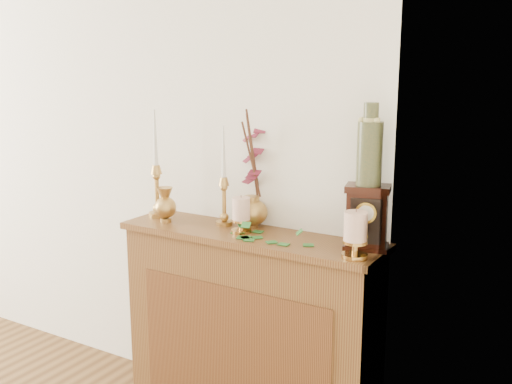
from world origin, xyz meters
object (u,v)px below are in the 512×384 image
Objects in this scene: candlestick_left at (157,182)px; bud_vase at (165,205)px; ginger_jar at (254,173)px; candlestick_center at (224,193)px; ceramic_vase at (370,149)px; mantel_clock at (367,218)px.

candlestick_left is 3.13× the size of bud_vase.
ginger_jar is (0.49, 0.11, 0.07)m from candlestick_left.
candlestick_center is 1.42× the size of ceramic_vase.
bud_vase is at bearing -155.74° from ginger_jar.
candlestick_left reaches higher than candlestick_center.
ceramic_vase is at bearing 1.62° from candlestick_left.
candlestick_center reaches higher than mantel_clock.
ceramic_vase reaches higher than mantel_clock.
ginger_jar is 2.07× the size of mantel_clock.
candlestick_center is 0.85× the size of ginger_jar.
ceramic_vase is (0.58, -0.08, 0.17)m from ginger_jar.
mantel_clock is (0.58, -0.08, -0.12)m from ginger_jar.
ginger_jar is at bearing 33.37° from candlestick_center.
ginger_jar is at bearing 12.81° from candlestick_left.
mantel_clock reaches higher than bud_vase.
ceramic_vase is (-0.00, 0.00, 0.28)m from mantel_clock.
candlestick_left is at bearing -167.19° from ginger_jar.
candlestick_left is 0.37m from candlestick_center.
candlestick_left is at bearing 167.06° from mantel_clock.
ceramic_vase reaches higher than ginger_jar.
bud_vase is (0.10, -0.06, -0.09)m from candlestick_left.
mantel_clock is at bearing -8.07° from ginger_jar.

